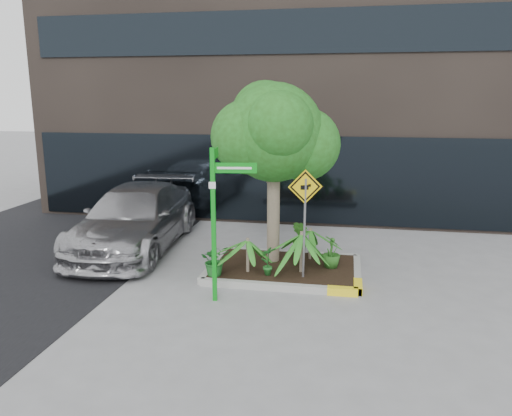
% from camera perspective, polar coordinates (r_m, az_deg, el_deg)
% --- Properties ---
extents(ground, '(80.00, 80.00, 0.00)m').
position_cam_1_polar(ground, '(10.97, 1.99, -7.78)').
color(ground, gray).
rests_on(ground, ground).
extents(asphalt_road, '(7.00, 80.00, 0.01)m').
position_cam_1_polar(asphalt_road, '(13.49, -26.59, -5.20)').
color(asphalt_road, black).
rests_on(asphalt_road, ground).
extents(planter, '(3.35, 2.36, 0.15)m').
position_cam_1_polar(planter, '(11.17, 3.39, -6.88)').
color(planter, '#9E9E99').
rests_on(planter, ground).
extents(tree, '(2.79, 2.47, 4.18)m').
position_cam_1_polar(tree, '(10.98, 2.07, 8.60)').
color(tree, gray).
rests_on(tree, ground).
extents(palm_front, '(1.01, 1.01, 1.12)m').
position_cam_1_polar(palm_front, '(10.58, 5.24, -3.00)').
color(palm_front, gray).
rests_on(palm_front, ground).
extents(palm_left, '(0.84, 0.84, 0.93)m').
position_cam_1_polar(palm_left, '(10.59, -0.96, -3.71)').
color(palm_left, gray).
rests_on(palm_left, ground).
extents(palm_back, '(0.82, 0.82, 0.91)m').
position_cam_1_polar(palm_back, '(11.49, 6.25, -2.55)').
color(palm_back, gray).
rests_on(palm_back, ground).
extents(parked_car, '(2.48, 5.51, 1.57)m').
position_cam_1_polar(parked_car, '(13.13, -13.64, -1.12)').
color(parked_car, '#A8A7AC').
rests_on(parked_car, ground).
extents(shrub_a, '(0.77, 0.77, 0.67)m').
position_cam_1_polar(shrub_a, '(10.53, -4.67, -5.93)').
color(shrub_a, '#19591E').
rests_on(shrub_a, planter).
extents(shrub_b, '(0.50, 0.50, 0.71)m').
position_cam_1_polar(shrub_b, '(11.08, 8.63, -4.96)').
color(shrub_b, '#265E1C').
rests_on(shrub_b, planter).
extents(shrub_c, '(0.48, 0.48, 0.64)m').
position_cam_1_polar(shrub_c, '(10.52, 1.39, -5.99)').
color(shrub_c, '#206824').
rests_on(shrub_c, planter).
extents(shrub_d, '(0.64, 0.64, 0.83)m').
position_cam_1_polar(shrub_d, '(11.83, 5.14, -3.42)').
color(shrub_d, '#2D6C1F').
rests_on(shrub_d, planter).
extents(street_sign_post, '(0.92, 0.86, 2.93)m').
position_cam_1_polar(street_sign_post, '(9.27, -4.51, 0.04)').
color(street_sign_post, '#0D9019').
rests_on(street_sign_post, ground).
extents(cattle_sign, '(0.67, 0.22, 2.27)m').
position_cam_1_polar(cattle_sign, '(10.07, 5.60, 0.28)').
color(cattle_sign, slate).
rests_on(cattle_sign, ground).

